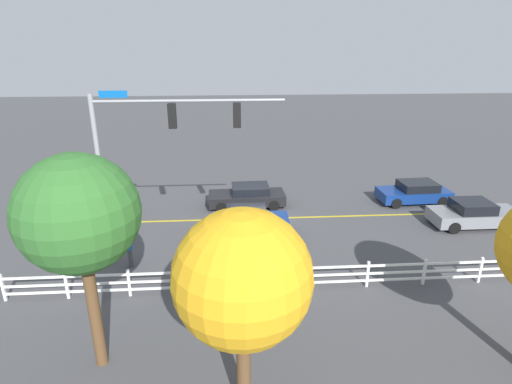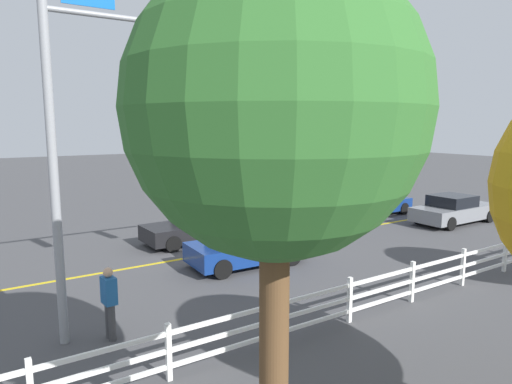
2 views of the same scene
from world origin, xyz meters
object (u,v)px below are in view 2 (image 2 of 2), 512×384
object	(u,v)px
car_3	(454,210)
pedestrian	(109,300)
car_0	(374,203)
tree_2	(275,112)
car_1	(200,226)
car_2	(245,246)

from	to	relation	value
car_3	pedestrian	bearing A→B (deg)	-170.08
car_0	tree_2	distance (m)	20.42
car_0	car_1	size ratio (longest dim) A/B	0.94
car_0	car_2	distance (m)	11.11
car_0	car_1	distance (m)	10.37
car_0	pedestrian	xyz separation A→B (m)	(15.90, 6.70, 0.27)
car_0	tree_2	size ratio (longest dim) A/B	0.65
car_3	pedestrian	world-z (taller)	pedestrian
car_3	tree_2	world-z (taller)	tree_2
car_3	tree_2	size ratio (longest dim) A/B	0.71
car_2	tree_2	xyz separation A→B (m)	(5.03, 8.86, 4.30)
tree_2	car_3	bearing A→B (deg)	-152.49
car_0	pedestrian	bearing A→B (deg)	20.75
car_0	pedestrian	distance (m)	17.26
pedestrian	car_1	bearing A→B (deg)	45.49
car_1	car_3	distance (m)	12.63
pedestrian	tree_2	distance (m)	7.14
pedestrian	tree_2	xyz separation A→B (m)	(-0.40, 5.87, 4.05)
car_0	tree_2	bearing A→B (deg)	36.93
pedestrian	tree_2	size ratio (longest dim) A/B	0.25
tree_2	car_2	bearing A→B (deg)	-119.57
car_1	tree_2	world-z (taller)	tree_2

